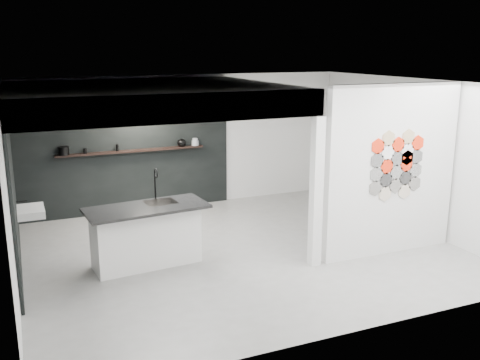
% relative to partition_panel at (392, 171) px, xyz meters
% --- Properties ---
extents(floor, '(7.00, 6.00, 0.01)m').
position_rel_partition_panel_xyz_m(floor, '(-2.23, 1.00, -1.40)').
color(floor, gray).
extents(partition_panel, '(2.45, 0.15, 2.80)m').
position_rel_partition_panel_xyz_m(partition_panel, '(0.00, 0.00, 0.00)').
color(partition_panel, silver).
rests_on(partition_panel, floor).
extents(bay_clad_back, '(4.40, 0.04, 2.35)m').
position_rel_partition_panel_xyz_m(bay_clad_back, '(-3.52, 3.97, -0.22)').
color(bay_clad_back, black).
rests_on(bay_clad_back, floor).
extents(bay_clad_left, '(0.04, 4.00, 2.35)m').
position_rel_partition_panel_xyz_m(bay_clad_left, '(-5.70, 2.00, -0.22)').
color(bay_clad_left, black).
rests_on(bay_clad_left, floor).
extents(bulkhead, '(4.40, 4.00, 0.40)m').
position_rel_partition_panel_xyz_m(bulkhead, '(-3.52, 2.00, 1.15)').
color(bulkhead, silver).
rests_on(bulkhead, corner_column).
extents(corner_column, '(0.16, 0.16, 2.35)m').
position_rel_partition_panel_xyz_m(corner_column, '(-1.41, 0.00, -0.22)').
color(corner_column, silver).
rests_on(corner_column, floor).
extents(fascia_beam, '(4.40, 0.16, 0.40)m').
position_rel_partition_panel_xyz_m(fascia_beam, '(-3.52, 0.08, 1.15)').
color(fascia_beam, silver).
rests_on(fascia_beam, corner_column).
extents(wall_basin, '(0.40, 0.60, 0.12)m').
position_rel_partition_panel_xyz_m(wall_basin, '(-5.46, 1.80, -0.55)').
color(wall_basin, silver).
rests_on(wall_basin, bay_clad_left).
extents(display_shelf, '(3.00, 0.15, 0.04)m').
position_rel_partition_panel_xyz_m(display_shelf, '(-3.43, 3.87, -0.10)').
color(display_shelf, black).
rests_on(display_shelf, bay_clad_back).
extents(kitchen_island, '(1.91, 0.98, 1.49)m').
position_rel_partition_panel_xyz_m(kitchen_island, '(-3.84, 1.02, -0.90)').
color(kitchen_island, silver).
rests_on(kitchen_island, floor).
extents(stockpot, '(0.24, 0.24, 0.16)m').
position_rel_partition_panel_xyz_m(stockpot, '(-4.74, 3.87, 0.00)').
color(stockpot, black).
rests_on(stockpot, display_shelf).
extents(kettle, '(0.25, 0.25, 0.16)m').
position_rel_partition_panel_xyz_m(kettle, '(-2.37, 3.87, 0.00)').
color(kettle, black).
rests_on(kettle, display_shelf).
extents(glass_bowl, '(0.18, 0.18, 0.11)m').
position_rel_partition_panel_xyz_m(glass_bowl, '(-2.08, 3.87, -0.03)').
color(glass_bowl, gray).
rests_on(glass_bowl, display_shelf).
extents(glass_vase, '(0.12, 0.12, 0.16)m').
position_rel_partition_panel_xyz_m(glass_vase, '(-2.08, 3.87, -0.00)').
color(glass_vase, gray).
rests_on(glass_vase, display_shelf).
extents(bottle_dark, '(0.06, 0.06, 0.14)m').
position_rel_partition_panel_xyz_m(bottle_dark, '(-3.72, 3.87, -0.01)').
color(bottle_dark, black).
rests_on(bottle_dark, display_shelf).
extents(utensil_cup, '(0.08, 0.08, 0.09)m').
position_rel_partition_panel_xyz_m(utensil_cup, '(-4.35, 3.87, -0.03)').
color(utensil_cup, black).
rests_on(utensil_cup, display_shelf).
extents(hex_tile_cluster, '(1.04, 0.02, 1.16)m').
position_rel_partition_panel_xyz_m(hex_tile_cluster, '(0.03, -0.09, 0.10)').
color(hex_tile_cluster, '#66635E').
rests_on(hex_tile_cluster, partition_panel).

